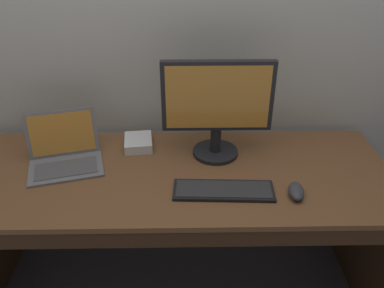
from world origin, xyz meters
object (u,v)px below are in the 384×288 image
Objects in this scene: laptop_space_gray at (64,154)px; external_monitor at (217,106)px; computer_mouse at (296,191)px; external_drive_box at (138,143)px; wired_keyboard at (224,190)px.

external_monitor is (0.67, 0.05, 0.20)m from laptop_space_gray.
laptop_space_gray reaches higher than computer_mouse.
external_drive_box is (-0.36, 0.08, -0.23)m from external_monitor.
computer_mouse is (0.28, -0.03, 0.01)m from wired_keyboard.
laptop_space_gray reaches higher than external_drive_box.
wired_keyboard is at bearing -177.85° from computer_mouse.
laptop_space_gray is 0.70m from external_monitor.
laptop_space_gray reaches higher than wired_keyboard.
external_monitor is 0.48m from computer_mouse.
computer_mouse is at bearing -30.12° from external_drive_box.
external_drive_box reaches higher than wired_keyboard.
computer_mouse is at bearing -5.51° from wired_keyboard.
external_monitor reaches higher than computer_mouse.
laptop_space_gray is at bearing 173.43° from computer_mouse.
wired_keyboard is 0.51m from external_drive_box.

